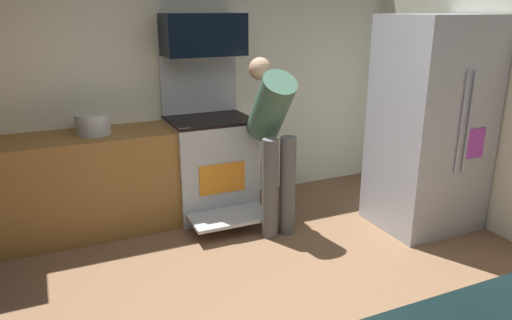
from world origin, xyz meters
TOP-DOWN VIEW (x-y plane):
  - wall_back at (0.00, 2.34)m, footprint 5.20×0.12m
  - lower_cabinet_run at (-0.90, 1.98)m, footprint 2.40×0.60m
  - oven_range at (0.32, 1.97)m, footprint 0.76×1.03m
  - microwave at (0.32, 2.06)m, footprint 0.74×0.38m
  - refrigerator at (2.03, 0.89)m, footprint 0.87×0.76m
  - person_cook at (0.69, 1.35)m, footprint 0.31×0.62m
  - stock_pot at (-0.73, 1.98)m, footprint 0.30×0.30m

SIDE VIEW (x-z plane):
  - lower_cabinet_run at x=-0.90m, z-range 0.00..0.90m
  - oven_range at x=0.32m, z-range -0.25..1.27m
  - person_cook at x=0.69m, z-range 0.14..1.67m
  - refrigerator at x=2.03m, z-range 0.00..1.89m
  - stock_pot at x=-0.73m, z-range 0.90..1.08m
  - wall_back at x=0.00m, z-range 0.00..2.60m
  - microwave at x=0.32m, z-range 1.52..1.90m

